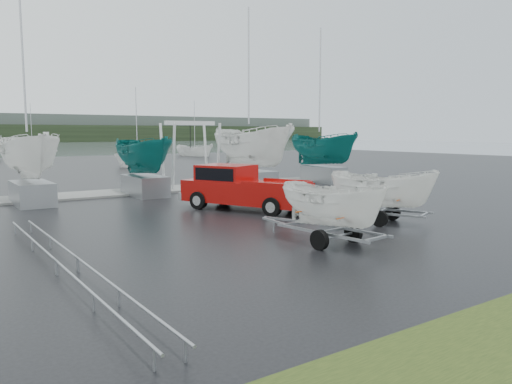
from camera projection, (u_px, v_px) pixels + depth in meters
The scene contains 15 objects.
ground_plane at pixel (300, 223), 18.92m from camera, with size 120.00×120.00×0.00m, color black.
dock at pixel (160, 190), 29.56m from camera, with size 30.00×3.00×0.12m, color gray.
pickup_truck at pixel (240, 186), 22.30m from camera, with size 4.25×6.26×1.98m.
trailer_hitched at pixel (383, 157), 18.74m from camera, with size 2.53×3.77×4.65m.
trailer_parked at pixel (333, 167), 15.05m from camera, with size 1.84×3.72×4.40m.
boat_hoist at pixel (190, 145), 30.40m from camera, with size 3.30×2.18×4.12m.
keelboat_0 at pixel (29, 128), 23.34m from camera, with size 2.30×3.20×10.47m.
keelboat_1 at pixel (144, 136), 26.77m from camera, with size 2.08×3.20×6.64m.
keelboat_2 at pixel (253, 116), 30.40m from camera, with size 2.77×3.20×10.95m.
keelboat_3 at pixel (324, 129), 34.14m from camera, with size 2.31×3.20×10.48m.
mast_rack_0 at pixel (41, 238), 14.65m from camera, with size 0.56×6.50×0.06m.
mast_rack_1 at pixel (106, 291), 9.74m from camera, with size 0.56×6.50×0.06m.
moored_boat_2 at pixel (138, 166), 50.79m from camera, with size 3.17×3.14×11.05m.
moored_boat_3 at pixel (195, 156), 72.87m from camera, with size 3.34×3.39×11.67m.
moored_boat_6 at pixel (33, 154), 79.25m from camera, with size 3.33×3.37×11.53m.
Camera 1 is at (-11.92, -14.44, 3.44)m, focal length 35.00 mm.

